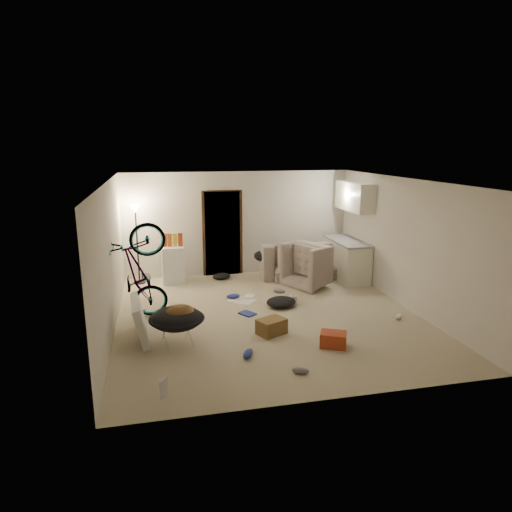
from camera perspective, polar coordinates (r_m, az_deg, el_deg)
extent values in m
cube|color=#B3A98A|center=(8.64, 1.49, -7.46)|extent=(5.50, 6.00, 0.02)
cube|color=white|center=(8.07, 1.60, 9.46)|extent=(5.50, 6.00, 0.02)
cube|color=beige|center=(11.15, -2.24, 4.11)|extent=(5.50, 0.02, 2.50)
cube|color=beige|center=(5.51, 9.23, -6.19)|extent=(5.50, 0.02, 2.50)
cube|color=beige|center=(8.06, -17.84, -0.29)|extent=(0.02, 6.00, 2.50)
cube|color=beige|center=(9.32, 18.25, 1.51)|extent=(0.02, 6.00, 2.50)
cube|color=black|center=(11.09, -4.22, 2.82)|extent=(0.85, 0.10, 2.04)
cube|color=#331F11|center=(11.06, -4.20, 2.79)|extent=(0.97, 0.04, 2.10)
cylinder|color=black|center=(10.91, -14.33, -3.19)|extent=(0.28, 0.28, 0.03)
cylinder|color=black|center=(10.71, -14.60, 1.09)|extent=(0.04, 0.04, 1.70)
cone|color=#FFE0A5|center=(10.56, -14.88, 5.70)|extent=(0.24, 0.24, 0.18)
cube|color=white|center=(11.08, 11.23, -0.50)|extent=(0.60, 1.50, 0.88)
cube|color=gray|center=(10.97, 11.35, 1.83)|extent=(0.64, 1.54, 0.04)
cube|color=white|center=(10.87, 12.24, 7.28)|extent=(0.38, 1.40, 0.65)
imported|color=#3B433C|center=(11.18, 5.89, -0.84)|extent=(2.16, 0.89, 0.63)
imported|color=#3B433C|center=(10.56, 7.52, -1.52)|extent=(1.35, 1.41, 0.71)
imported|color=black|center=(8.56, -14.21, -4.59)|extent=(1.86, 0.85, 1.06)
imported|color=#A13518|center=(6.10, -11.90, -17.13)|extent=(0.30, 0.29, 0.02)
cube|color=white|center=(10.70, -10.34, -1.03)|extent=(0.51, 0.51, 0.85)
cube|color=#A13518|center=(10.57, -11.40, 1.93)|extent=(0.12, 0.10, 0.30)
cube|color=#C35E18|center=(10.57, -10.75, 1.97)|extent=(0.11, 0.08, 0.30)
cube|color=gold|center=(10.58, -10.10, 2.00)|extent=(0.10, 0.08, 0.30)
cube|color=#A13518|center=(10.58, -9.45, 2.03)|extent=(0.11, 0.08, 0.30)
cylinder|color=silver|center=(7.44, -9.80, -9.49)|extent=(0.58, 0.58, 0.41)
ellipsoid|color=black|center=(7.34, -9.88, -7.70)|extent=(0.82, 0.82, 0.34)
torus|color=black|center=(7.34, -9.88, -7.70)|extent=(0.88, 0.88, 0.06)
ellipsoid|color=brown|center=(7.28, -9.51, -6.96)|extent=(0.61, 0.58, 0.22)
ellipsoid|color=black|center=(10.87, 1.16, 0.04)|extent=(0.64, 0.57, 0.28)
cube|color=silver|center=(7.74, -14.29, -7.75)|extent=(0.33, 1.03, 0.68)
cube|color=brown|center=(7.78, 1.95, -8.79)|extent=(0.55, 0.49, 0.26)
cube|color=#A13518|center=(7.43, 9.64, -10.25)|extent=(0.49, 0.44, 0.23)
cylinder|color=beige|center=(9.29, 4.71, -5.40)|extent=(0.15, 0.15, 0.15)
cone|color=beige|center=(9.25, 4.72, -4.77)|extent=(0.08, 0.08, 0.07)
cube|color=silver|center=(9.41, -1.79, -5.56)|extent=(0.67, 0.66, 0.01)
cube|color=#293896|center=(8.66, -1.08, -7.21)|extent=(0.35, 0.37, 0.03)
cube|color=silver|center=(9.63, -0.88, -5.05)|extent=(0.28, 0.31, 0.02)
ellipsoid|color=#293896|center=(9.52, -2.87, -5.03)|extent=(0.28, 0.12, 0.10)
ellipsoid|color=slate|center=(9.87, 2.94, -4.36)|extent=(0.29, 0.21, 0.10)
ellipsoid|color=#293896|center=(7.02, -1.02, -12.08)|extent=(0.25, 0.31, 0.11)
ellipsoid|color=slate|center=(6.59, 5.59, -14.06)|extent=(0.26, 0.18, 0.09)
ellipsoid|color=white|center=(8.84, 17.38, -7.20)|extent=(0.25, 0.26, 0.10)
ellipsoid|color=black|center=(9.05, 3.16, -5.76)|extent=(0.65, 0.58, 0.19)
ellipsoid|color=black|center=(10.89, -4.32, -2.54)|extent=(0.56, 0.54, 0.13)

